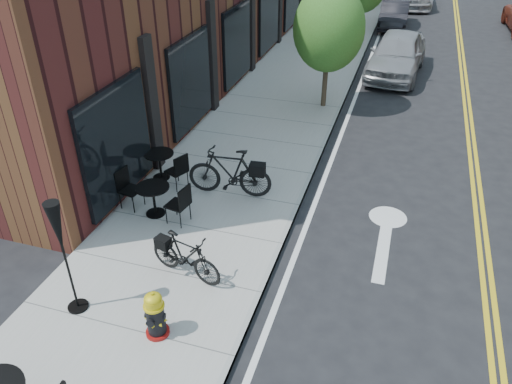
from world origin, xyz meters
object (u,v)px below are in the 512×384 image
(parked_car_a, at_px, (397,54))
(patio_umbrella, at_px, (59,236))
(bistro_set_c, at_px, (154,196))
(bistro_set_b, at_px, (160,162))
(fire_hydrant, at_px, (155,315))
(parked_car_b, at_px, (394,14))
(bicycle_right, at_px, (185,256))
(bicycle_left, at_px, (230,172))

(parked_car_a, bearing_deg, patio_umbrella, -102.26)
(bistro_set_c, height_order, patio_umbrella, patio_umbrella)
(patio_umbrella, xyz_separation_m, parked_car_a, (4.40, 14.49, -0.91))
(bistro_set_b, height_order, patio_umbrella, patio_umbrella)
(fire_hydrant, bearing_deg, parked_car_b, 74.37)
(bicycle_right, distance_m, parked_car_a, 13.47)
(patio_umbrella, bearing_deg, parked_car_b, 80.08)
(patio_umbrella, distance_m, parked_car_a, 15.17)
(bicycle_right, distance_m, patio_umbrella, 2.30)
(patio_umbrella, bearing_deg, bicycle_left, 73.12)
(bistro_set_c, bearing_deg, bicycle_left, 54.35)
(bicycle_left, height_order, parked_car_a, parked_car_a)
(fire_hydrant, relative_size, bicycle_right, 0.58)
(fire_hydrant, relative_size, bistro_set_b, 0.53)
(bicycle_right, height_order, bistro_set_b, bicycle_right)
(fire_hydrant, height_order, bicycle_right, bicycle_right)
(parked_car_b, bearing_deg, bistro_set_b, -105.13)
(bistro_set_b, bearing_deg, fire_hydrant, -39.95)
(bistro_set_c, distance_m, patio_umbrella, 3.21)
(fire_hydrant, relative_size, parked_car_b, 0.24)
(bistro_set_c, relative_size, parked_car_a, 0.38)
(fire_hydrant, relative_size, bicycle_left, 0.45)
(bistro_set_c, relative_size, parked_car_b, 0.46)
(parked_car_a, bearing_deg, bistro_set_b, -111.94)
(bicycle_right, height_order, bistro_set_c, bicycle_right)
(fire_hydrant, xyz_separation_m, bicycle_left, (-0.31, 4.41, 0.17))
(patio_umbrella, height_order, parked_car_b, patio_umbrella)
(bicycle_right, xyz_separation_m, parked_car_a, (2.90, 13.15, 0.20))
(patio_umbrella, distance_m, parked_car_b, 22.05)
(bicycle_right, relative_size, bistro_set_b, 0.92)
(bicycle_left, height_order, patio_umbrella, patio_umbrella)
(fire_hydrant, bearing_deg, bicycle_left, 84.10)
(patio_umbrella, bearing_deg, fire_hydrant, -4.01)
(bistro_set_c, bearing_deg, fire_hydrant, -52.29)
(bistro_set_b, relative_size, bistro_set_c, 0.96)
(fire_hydrant, height_order, bistro_set_c, bistro_set_c)
(bicycle_left, height_order, parked_car_b, bicycle_left)
(bicycle_left, distance_m, bicycle_right, 2.97)
(patio_umbrella, bearing_deg, bicycle_right, 41.64)
(bicycle_left, relative_size, patio_umbrella, 0.90)
(parked_car_a, height_order, parked_car_b, parked_car_a)
(bistro_set_b, bearing_deg, bicycle_right, -31.95)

